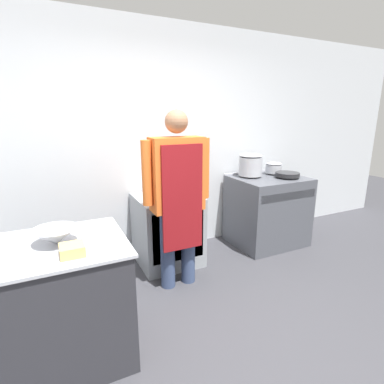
% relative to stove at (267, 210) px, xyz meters
% --- Properties ---
extents(ground_plane, '(14.00, 14.00, 0.00)m').
position_rel_stove_xyz_m(ground_plane, '(-1.33, -1.46, -0.45)').
color(ground_plane, '#38383D').
extents(wall_back, '(8.00, 0.05, 2.70)m').
position_rel_stove_xyz_m(wall_back, '(-1.33, 0.45, 0.90)').
color(wall_back, silver).
rests_on(wall_back, ground_plane).
extents(prep_counter, '(1.01, 0.76, 0.86)m').
position_rel_stove_xyz_m(prep_counter, '(-2.62, -0.96, -0.02)').
color(prep_counter, '#2D2D33').
rests_on(prep_counter, ground_plane).
extents(stove, '(0.90, 0.76, 0.91)m').
position_rel_stove_xyz_m(stove, '(0.00, 0.00, 0.00)').
color(stove, '#4C4F56').
rests_on(stove, ground_plane).
extents(fridge_unit, '(0.68, 0.67, 0.79)m').
position_rel_stove_xyz_m(fridge_unit, '(-1.38, 0.07, -0.05)').
color(fridge_unit, '#93999E').
rests_on(fridge_unit, ground_plane).
extents(person_cook, '(0.67, 0.24, 1.72)m').
position_rel_stove_xyz_m(person_cook, '(-1.47, -0.44, 0.54)').
color(person_cook, '#38476B').
rests_on(person_cook, ground_plane).
extents(mixing_bowl, '(0.28, 0.28, 0.11)m').
position_rel_stove_xyz_m(mixing_bowl, '(-2.54, -0.96, 0.47)').
color(mixing_bowl, '#B2B5BC').
rests_on(mixing_bowl, prep_counter).
extents(plastic_tub, '(0.14, 0.14, 0.07)m').
position_rel_stove_xyz_m(plastic_tub, '(-2.46, -1.17, 0.45)').
color(plastic_tub, '#D8B266').
rests_on(plastic_tub, prep_counter).
extents(stock_pot, '(0.30, 0.30, 0.28)m').
position_rel_stove_xyz_m(stock_pot, '(-0.20, 0.13, 0.61)').
color(stock_pot, '#B2B5BC').
rests_on(stock_pot, stove).
extents(saute_pan, '(0.30, 0.30, 0.05)m').
position_rel_stove_xyz_m(saute_pan, '(0.18, -0.13, 0.49)').
color(saute_pan, '#262628').
rests_on(saute_pan, stove).
extents(sauce_pot, '(0.22, 0.22, 0.14)m').
position_rel_stove_xyz_m(sauce_pot, '(0.18, 0.13, 0.54)').
color(sauce_pot, '#B2B5BC').
rests_on(sauce_pot, stove).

